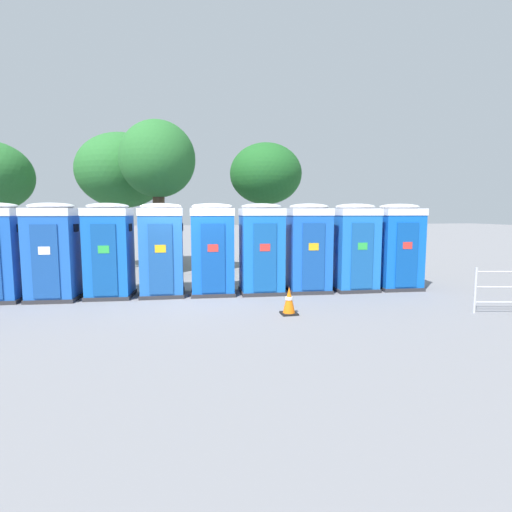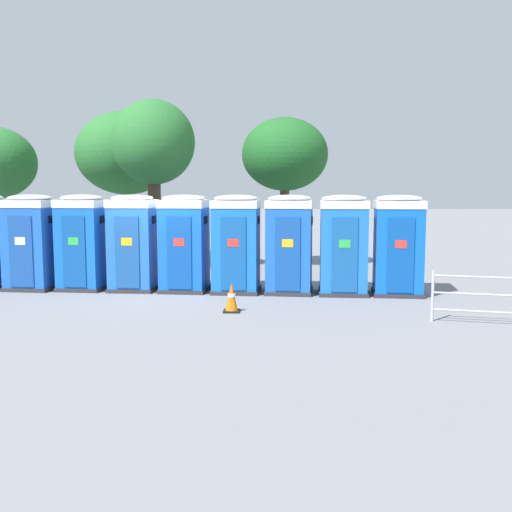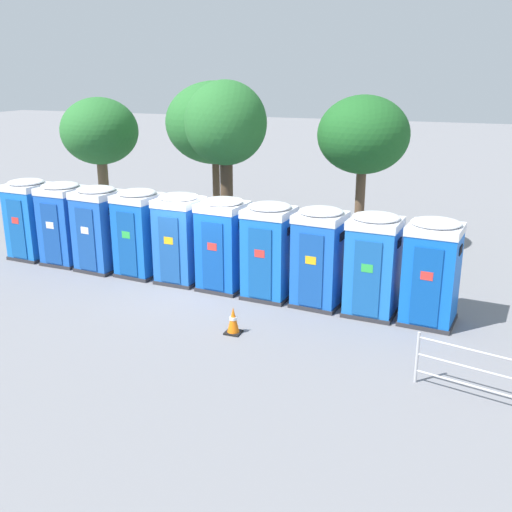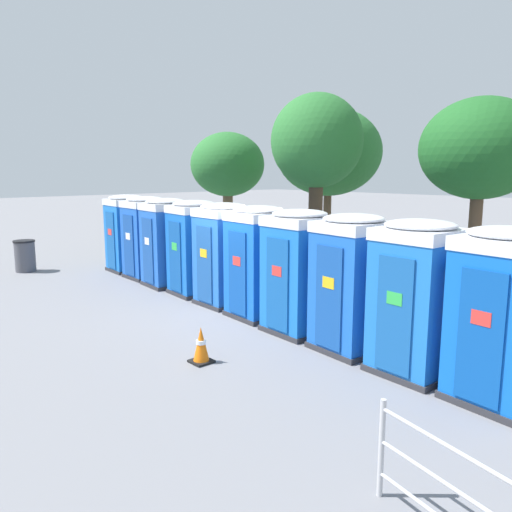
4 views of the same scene
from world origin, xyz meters
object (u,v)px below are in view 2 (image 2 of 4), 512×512
object	(u,v)px
portapotty_9	(398,245)
street_tree_3	(153,144)
street_tree_1	(285,155)
portapotty_5	(184,243)
portapotty_2	(32,242)
portapotty_4	(133,242)
portapotty_6	(236,243)
event_barrier	(485,296)
street_tree_2	(126,153)
traffic_cone	(232,298)
portapotty_3	(83,242)
portapotty_8	(343,244)
portapotty_7	(289,244)

from	to	relation	value
portapotty_9	street_tree_3	size ratio (longest dim) A/B	0.46
street_tree_1	portapotty_5	bearing A→B (deg)	-119.03
portapotty_2	portapotty_4	distance (m)	2.76
portapotty_6	event_barrier	bearing A→B (deg)	-33.96
street_tree_2	street_tree_3	distance (m)	2.71
portapotty_9	traffic_cone	distance (m)	4.77
street_tree_3	portapotty_3	bearing A→B (deg)	-109.46
portapotty_2	portapotty_9	bearing A→B (deg)	-3.04
street_tree_2	event_barrier	bearing A→B (deg)	-45.03
portapotty_8	traffic_cone	distance (m)	3.70
portapotty_3	portapotty_9	size ratio (longest dim) A/B	1.00
portapotty_3	street_tree_2	size ratio (longest dim) A/B	0.47
street_tree_1	traffic_cone	xyz separation A→B (m)	(-1.25, -7.49, -3.49)
street_tree_2	event_barrier	distance (m)	13.96
portapotty_5	event_barrier	world-z (taller)	portapotty_5
portapotty_4	portapotty_5	bearing A→B (deg)	-3.97
portapotty_6	street_tree_2	bearing A→B (deg)	125.67
portapotty_5	traffic_cone	bearing A→B (deg)	-61.41
street_tree_1	traffic_cone	distance (m)	8.35
portapotty_8	street_tree_1	distance (m)	5.90
portapotty_7	portapotty_2	bearing A→B (deg)	177.10
portapotty_7	event_barrier	world-z (taller)	portapotty_7
portapotty_7	traffic_cone	xyz separation A→B (m)	(-1.31, -2.45, -0.97)
portapotty_5	portapotty_7	size ratio (longest dim) A/B	1.00
portapotty_5	portapotty_2	bearing A→B (deg)	177.77
portapotty_5	street_tree_1	world-z (taller)	street_tree_1
portapotty_5	event_barrier	bearing A→B (deg)	-28.90
portapotty_3	portapotty_7	distance (m)	5.52
portapotty_3	street_tree_2	world-z (taller)	street_tree_2
portapotty_2	portapotty_3	world-z (taller)	same
street_tree_3	portapotty_2	bearing A→B (deg)	-126.75
portapotty_3	portapotty_9	xyz separation A→B (m)	(8.27, -0.53, -0.00)
portapotty_5	traffic_cone	size ratio (longest dim) A/B	3.97
portapotty_7	street_tree_2	xyz separation A→B (m)	(-5.74, 6.13, 2.65)
street_tree_1	street_tree_3	xyz separation A→B (m)	(-4.21, -1.18, 0.28)
portapotty_5	portapotty_8	bearing A→B (deg)	-4.06
traffic_cone	event_barrier	distance (m)	5.25
portapotty_3	traffic_cone	bearing A→B (deg)	-33.92
street_tree_1	street_tree_2	distance (m)	5.78
street_tree_1	event_barrier	bearing A→B (deg)	-65.28
portapotty_8	street_tree_3	world-z (taller)	street_tree_3
traffic_cone	portapotty_6	bearing A→B (deg)	91.47
portapotty_6	portapotty_7	world-z (taller)	same
portapotty_3	portapotty_6	world-z (taller)	same
portapotty_4	portapotty_9	xyz separation A→B (m)	(6.89, -0.45, -0.00)
portapotty_3	traffic_cone	world-z (taller)	portapotty_3
portapotty_6	traffic_cone	xyz separation A→B (m)	(0.06, -2.52, -0.97)
portapotty_3	portapotty_6	distance (m)	4.14
street_tree_2	street_tree_3	world-z (taller)	street_tree_3
street_tree_3	event_barrier	size ratio (longest dim) A/B	2.74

